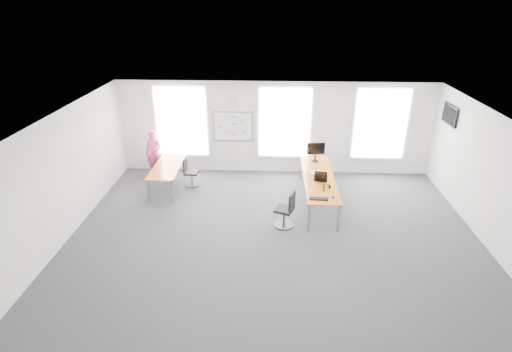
{
  "coord_description": "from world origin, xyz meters",
  "views": [
    {
      "loc": [
        -0.06,
        -8.24,
        5.46
      ],
      "look_at": [
        -0.49,
        1.2,
        1.1
      ],
      "focal_mm": 28.0,
      "sensor_mm": 36.0,
      "label": 1
    }
  ],
  "objects_px": {
    "chair_left": "(190,174)",
    "monitor": "(316,150)",
    "desk_left": "(168,168)",
    "keyboard": "(319,199)",
    "desk_right": "(319,179)",
    "person": "(154,154)",
    "chair_right": "(286,211)",
    "headphones": "(326,187)"
  },
  "relations": [
    {
      "from": "desk_left",
      "to": "keyboard",
      "type": "bearing_deg",
      "value": -25.0
    },
    {
      "from": "desk_right",
      "to": "desk_left",
      "type": "relative_size",
      "value": 1.6
    },
    {
      "from": "chair_left",
      "to": "monitor",
      "type": "xyz_separation_m",
      "value": [
        3.83,
        0.19,
        0.76
      ]
    },
    {
      "from": "person",
      "to": "monitor",
      "type": "height_order",
      "value": "person"
    },
    {
      "from": "desk_right",
      "to": "person",
      "type": "xyz_separation_m",
      "value": [
        -5.1,
        1.62,
        0.03
      ]
    },
    {
      "from": "keyboard",
      "to": "headphones",
      "type": "bearing_deg",
      "value": 73.7
    },
    {
      "from": "desk_left",
      "to": "chair_left",
      "type": "relative_size",
      "value": 2.28
    },
    {
      "from": "desk_right",
      "to": "desk_left",
      "type": "height_order",
      "value": "desk_right"
    },
    {
      "from": "chair_left",
      "to": "monitor",
      "type": "height_order",
      "value": "monitor"
    },
    {
      "from": "chair_right",
      "to": "chair_left",
      "type": "bearing_deg",
      "value": -107.54
    },
    {
      "from": "desk_left",
      "to": "chair_right",
      "type": "bearing_deg",
      "value": -30.04
    },
    {
      "from": "chair_right",
      "to": "headphones",
      "type": "bearing_deg",
      "value": 141.53
    },
    {
      "from": "monitor",
      "to": "chair_left",
      "type": "bearing_deg",
      "value": 177.22
    },
    {
      "from": "chair_right",
      "to": "headphones",
      "type": "distance_m",
      "value": 1.3
    },
    {
      "from": "desk_right",
      "to": "monitor",
      "type": "bearing_deg",
      "value": 90.24
    },
    {
      "from": "chair_right",
      "to": "person",
      "type": "height_order",
      "value": "person"
    },
    {
      "from": "headphones",
      "to": "desk_right",
      "type": "bearing_deg",
      "value": 107.95
    },
    {
      "from": "chair_left",
      "to": "headphones",
      "type": "xyz_separation_m",
      "value": [
        3.96,
        -1.63,
        0.45
      ]
    },
    {
      "from": "chair_right",
      "to": "chair_left",
      "type": "height_order",
      "value": "chair_right"
    },
    {
      "from": "person",
      "to": "monitor",
      "type": "xyz_separation_m",
      "value": [
        5.1,
        -0.49,
        0.39
      ]
    },
    {
      "from": "person",
      "to": "chair_right",
      "type": "bearing_deg",
      "value": -25.16
    },
    {
      "from": "chair_right",
      "to": "person",
      "type": "xyz_separation_m",
      "value": [
        -4.18,
        2.95,
        0.33
      ]
    },
    {
      "from": "desk_right",
      "to": "headphones",
      "type": "height_order",
      "value": "headphones"
    },
    {
      "from": "desk_right",
      "to": "keyboard",
      "type": "relative_size",
      "value": 6.88
    },
    {
      "from": "chair_left",
      "to": "keyboard",
      "type": "xyz_separation_m",
      "value": [
        3.7,
        -2.24,
        0.41
      ]
    },
    {
      "from": "chair_left",
      "to": "keyboard",
      "type": "distance_m",
      "value": 4.35
    },
    {
      "from": "desk_right",
      "to": "headphones",
      "type": "bearing_deg",
      "value": -79.6
    },
    {
      "from": "desk_right",
      "to": "person",
      "type": "relative_size",
      "value": 2.12
    },
    {
      "from": "desk_left",
      "to": "chair_right",
      "type": "relative_size",
      "value": 2.07
    },
    {
      "from": "chair_left",
      "to": "desk_right",
      "type": "bearing_deg",
      "value": -101.35
    },
    {
      "from": "headphones",
      "to": "monitor",
      "type": "distance_m",
      "value": 1.85
    },
    {
      "from": "desk_right",
      "to": "desk_left",
      "type": "distance_m",
      "value": 4.5
    },
    {
      "from": "chair_right",
      "to": "headphones",
      "type": "xyz_separation_m",
      "value": [
        1.05,
        0.64,
        0.41
      ]
    },
    {
      "from": "chair_right",
      "to": "chair_left",
      "type": "distance_m",
      "value": 3.69
    },
    {
      "from": "desk_right",
      "to": "chair_right",
      "type": "bearing_deg",
      "value": -124.8
    },
    {
      "from": "headphones",
      "to": "person",
      "type": "bearing_deg",
      "value": 163.69
    },
    {
      "from": "desk_right",
      "to": "keyboard",
      "type": "distance_m",
      "value": 1.32
    },
    {
      "from": "chair_left",
      "to": "person",
      "type": "relative_size",
      "value": 0.58
    },
    {
      "from": "headphones",
      "to": "monitor",
      "type": "bearing_deg",
      "value": 101.7
    },
    {
      "from": "chair_right",
      "to": "monitor",
      "type": "relative_size",
      "value": 1.6
    },
    {
      "from": "chair_left",
      "to": "keyboard",
      "type": "height_order",
      "value": "chair_left"
    },
    {
      "from": "chair_right",
      "to": "desk_right",
      "type": "bearing_deg",
      "value": 165.56
    }
  ]
}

